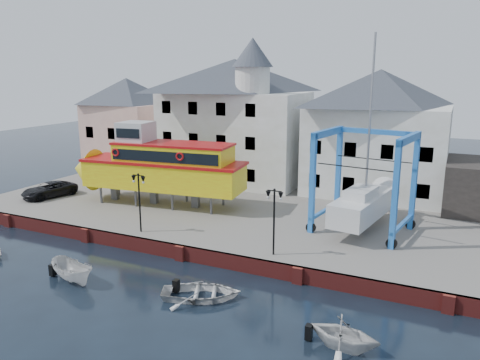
% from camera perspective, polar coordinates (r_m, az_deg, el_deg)
% --- Properties ---
extents(ground, '(140.00, 140.00, 0.00)m').
position_cam_1_polar(ground, '(31.17, -7.25, -9.67)').
color(ground, black).
rests_on(ground, ground).
extents(hardstanding, '(44.00, 22.00, 1.00)m').
position_cam_1_polar(hardstanding, '(40.15, 1.14, -3.56)').
color(hardstanding, slate).
rests_on(hardstanding, ground).
extents(quay_wall, '(44.00, 0.47, 1.00)m').
position_cam_1_polar(quay_wall, '(31.06, -7.18, -8.76)').
color(quay_wall, maroon).
rests_on(quay_wall, ground).
extents(building_pink, '(8.00, 7.00, 10.30)m').
position_cam_1_polar(building_pink, '(54.23, -13.45, 6.55)').
color(building_pink, '#D39D93').
rests_on(building_pink, hardstanding).
extents(building_white_main, '(14.00, 8.30, 14.00)m').
position_cam_1_polar(building_white_main, '(47.45, -0.58, 7.46)').
color(building_white_main, beige).
rests_on(building_white_main, hardstanding).
extents(building_white_right, '(12.00, 8.00, 11.20)m').
position_cam_1_polar(building_white_right, '(43.98, 16.37, 5.51)').
color(building_white_right, beige).
rests_on(building_white_right, hardstanding).
extents(lamp_post_left, '(1.12, 0.32, 4.20)m').
position_cam_1_polar(lamp_post_left, '(33.00, -12.23, -0.94)').
color(lamp_post_left, black).
rests_on(lamp_post_left, hardstanding).
extents(lamp_post_right, '(1.12, 0.32, 4.20)m').
position_cam_1_polar(lamp_post_right, '(28.22, 4.20, -3.06)').
color(lamp_post_right, black).
rests_on(lamp_post_right, hardstanding).
extents(tour_boat, '(16.17, 5.45, 6.90)m').
position_cam_1_polar(tour_boat, '(39.98, -10.54, 1.70)').
color(tour_boat, '#59595E').
rests_on(tour_boat, hardstanding).
extents(travel_lift, '(6.97, 9.19, 13.52)m').
position_cam_1_polar(travel_lift, '(34.53, 15.18, -2.05)').
color(travel_lift, blue).
rests_on(travel_lift, hardstanding).
extents(van, '(3.44, 5.21, 1.33)m').
position_cam_1_polar(van, '(45.27, -22.23, -1.09)').
color(van, black).
rests_on(van, hardstanding).
extents(motorboat_a, '(3.88, 2.33, 1.41)m').
position_cam_1_polar(motorboat_a, '(29.77, -19.65, -11.51)').
color(motorboat_a, silver).
rests_on(motorboat_a, ground).
extents(motorboat_b, '(5.15, 4.53, 0.89)m').
position_cam_1_polar(motorboat_b, '(26.27, -4.73, -14.16)').
color(motorboat_b, silver).
rests_on(motorboat_b, ground).
extents(motorboat_c, '(3.43, 3.04, 1.67)m').
position_cam_1_polar(motorboat_c, '(22.57, 12.47, -19.41)').
color(motorboat_c, silver).
rests_on(motorboat_c, ground).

